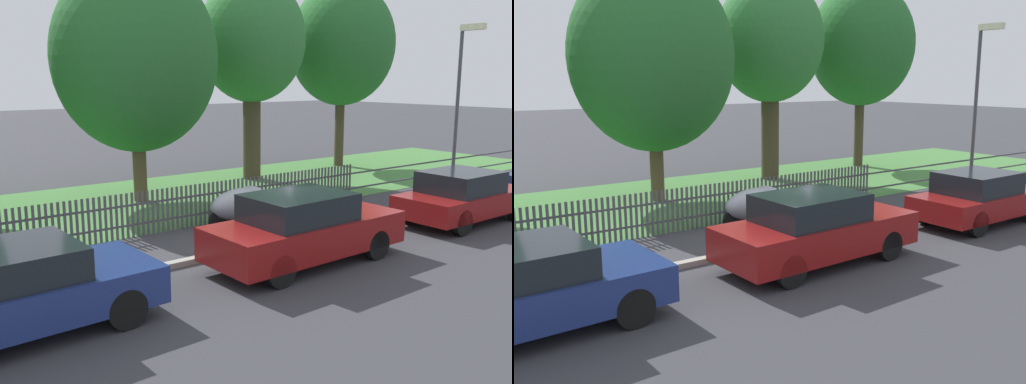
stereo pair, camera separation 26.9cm
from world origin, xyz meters
TOP-DOWN VIEW (x-y plane):
  - ground_plane at (0.00, 0.00)m, footprint 120.00×120.00m
  - kerb_stone at (0.00, 0.10)m, footprint 35.51×0.20m
  - grass_strip at (0.00, 6.23)m, footprint 35.51×7.20m
  - park_fence at (-0.00, 2.64)m, footprint 35.51×0.05m
  - parked_car_black_saloon at (-5.63, -1.21)m, footprint 3.90×1.95m
  - parked_car_navy_estate at (-0.12, -1.29)m, footprint 4.36×1.82m
  - parked_car_red_compact at (5.53, -1.25)m, footprint 3.99×1.76m
  - covered_motorcycle at (0.52, 1.81)m, footprint 1.98×0.87m
  - tree_behind_motorcycle at (-0.10, 6.33)m, footprint 4.92×4.92m
  - tree_mid_park at (5.00, 7.38)m, footprint 3.93×3.93m
  - tree_far_left at (9.97, 7.75)m, footprint 4.42×4.42m
  - street_lamp at (7.88, 0.56)m, footprint 0.20×0.79m

SIDE VIEW (x-z plane):
  - ground_plane at x=0.00m, z-range 0.00..0.00m
  - grass_strip at x=0.00m, z-range 0.00..0.01m
  - kerb_stone at x=0.00m, z-range 0.00..0.12m
  - park_fence at x=0.00m, z-range 0.00..1.11m
  - covered_motorcycle at x=0.52m, z-range 0.12..1.16m
  - parked_car_red_compact at x=5.53m, z-range 0.01..1.39m
  - parked_car_black_saloon at x=-5.63m, z-range 0.02..1.39m
  - parked_car_navy_estate at x=-0.12m, z-range 0.01..1.50m
  - street_lamp at x=7.88m, z-range 0.72..6.05m
  - tree_behind_motorcycle at x=-0.10m, z-range 0.76..7.97m
  - tree_mid_park at x=5.00m, z-range 1.36..8.74m
  - tree_far_left at x=9.97m, z-range 1.28..8.95m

